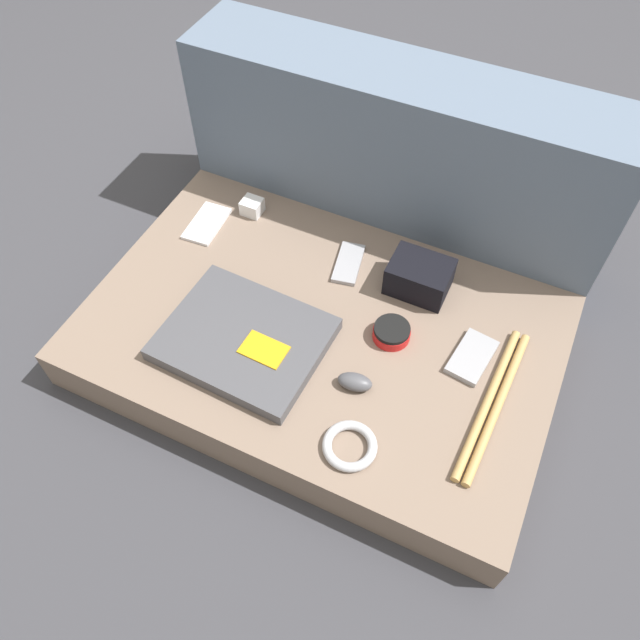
{
  "coord_description": "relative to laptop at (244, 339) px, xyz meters",
  "views": [
    {
      "loc": [
        0.33,
        -0.69,
        1.16
      ],
      "look_at": [
        0.0,
        0.0,
        0.13
      ],
      "focal_mm": 35.0,
      "sensor_mm": 36.0,
      "label": 1
    }
  ],
  "objects": [
    {
      "name": "computer_mouse",
      "position": [
        0.24,
        0.0,
        -0.0
      ],
      "size": [
        0.07,
        0.05,
        0.03
      ],
      "rotation": [
        0.0,
        0.0,
        0.17
      ],
      "color": "#4C4C51",
      "rests_on": "couch_seat"
    },
    {
      "name": "couch_backrest",
      "position": [
        0.12,
        0.52,
        0.1
      ],
      "size": [
        0.98,
        0.2,
        0.45
      ],
      "color": "slate",
      "rests_on": "ground_plane"
    },
    {
      "name": "speaker_puck",
      "position": [
        0.26,
        0.14,
        -0.0
      ],
      "size": [
        0.08,
        0.08,
        0.03
      ],
      "color": "red",
      "rests_on": "couch_seat"
    },
    {
      "name": "phone_small",
      "position": [
        0.43,
        0.16,
        -0.01
      ],
      "size": [
        0.08,
        0.13,
        0.01
      ],
      "rotation": [
        0.0,
        0.0,
        -0.13
      ],
      "color": "#99999E",
      "rests_on": "couch_seat"
    },
    {
      "name": "charger_brick",
      "position": [
        -0.17,
        0.34,
        0.0
      ],
      "size": [
        0.05,
        0.04,
        0.04
      ],
      "color": "silver",
      "rests_on": "couch_seat"
    },
    {
      "name": "couch_seat",
      "position": [
        0.12,
        0.11,
        -0.07
      ],
      "size": [
        0.98,
        0.63,
        0.11
      ],
      "color": "#7A6656",
      "rests_on": "ground_plane"
    },
    {
      "name": "cable_coil",
      "position": [
        0.29,
        -0.12,
        -0.01
      ],
      "size": [
        0.1,
        0.1,
        0.02
      ],
      "color": "#B2B2B7",
      "rests_on": "couch_seat"
    },
    {
      "name": "laptop",
      "position": [
        0.0,
        0.0,
        0.0
      ],
      "size": [
        0.33,
        0.27,
        0.03
      ],
      "rotation": [
        0.0,
        0.0,
        -0.04
      ],
      "color": "#47474C",
      "rests_on": "couch_seat"
    },
    {
      "name": "camera_pouch",
      "position": [
        0.27,
        0.29,
        0.02
      ],
      "size": [
        0.13,
        0.1,
        0.07
      ],
      "color": "black",
      "rests_on": "couch_seat"
    },
    {
      "name": "phone_black",
      "position": [
        -0.25,
        0.26,
        -0.01
      ],
      "size": [
        0.08,
        0.13,
        0.01
      ],
      "rotation": [
        0.0,
        0.0,
        0.07
      ],
      "color": "silver",
      "rests_on": "couch_seat"
    },
    {
      "name": "ground_plane",
      "position": [
        0.12,
        0.11,
        -0.12
      ],
      "size": [
        8.0,
        8.0,
        0.0
      ],
      "primitive_type": "plane",
      "color": "#38383D"
    },
    {
      "name": "drumstick_pair",
      "position": [
        0.5,
        0.08,
        -0.01
      ],
      "size": [
        0.05,
        0.36,
        0.02
      ],
      "rotation": [
        0.0,
        0.0,
        -0.05
      ],
      "color": "tan",
      "rests_on": "couch_seat"
    },
    {
      "name": "phone_silver",
      "position": [
        0.11,
        0.29,
        -0.01
      ],
      "size": [
        0.08,
        0.13,
        0.01
      ],
      "rotation": [
        0.0,
        0.0,
        0.2
      ],
      "color": "#99999E",
      "rests_on": "couch_seat"
    }
  ]
}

